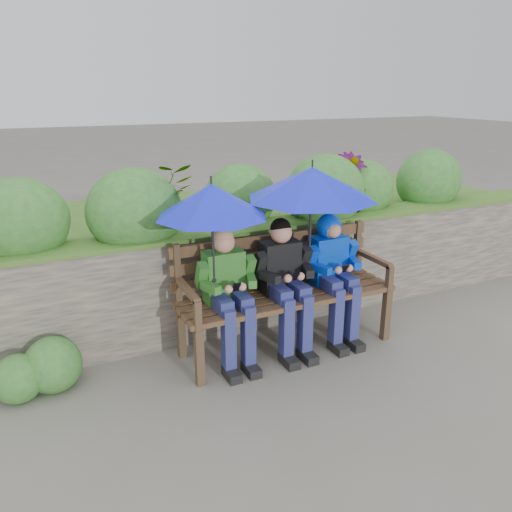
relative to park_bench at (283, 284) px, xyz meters
name	(u,v)px	position (x,y,z in m)	size (l,w,h in m)	color
ground	(261,361)	(-0.32, -0.22, -0.60)	(60.00, 60.00, 0.00)	#676658
garden_backdrop	(187,247)	(-0.47, 1.39, 0.02)	(8.00, 2.84, 1.85)	#54514A
park_bench	(283,284)	(0.00, 0.00, 0.00)	(1.99, 0.58, 1.05)	#4A3825
boy_left	(228,289)	(-0.57, -0.10, 0.09)	(0.50, 0.58, 1.20)	#217C1E
boy_middle	(285,279)	(-0.04, -0.10, 0.10)	(0.52, 0.60, 1.22)	black
boy_right	(333,266)	(0.47, -0.08, 0.13)	(0.50, 0.61, 1.20)	#0C40C5
umbrella_left	(212,201)	(-0.69, -0.08, 0.86)	(0.91, 0.91, 0.89)	#121FEE
umbrella_right	(312,183)	(0.22, -0.07, 0.92)	(1.14, 1.14, 0.94)	#121FEE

